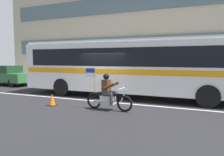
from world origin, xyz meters
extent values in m
plane|color=black|center=(0.00, 0.00, 0.00)|extent=(60.00, 60.00, 0.00)
cube|color=#A39E93|center=(0.00, 5.10, 0.07)|extent=(28.00, 3.80, 0.15)
cube|color=silver|center=(0.00, -0.60, 0.00)|extent=(26.60, 0.14, 0.01)
cube|color=#B2A893|center=(0.00, 7.40, 4.86)|extent=(28.00, 0.80, 9.71)
cube|color=#4C606B|center=(0.00, 6.96, 3.40)|extent=(25.76, 0.10, 1.40)
cube|color=#4C606B|center=(0.00, 6.96, 6.80)|extent=(25.76, 0.10, 1.40)
cube|color=white|center=(1.45, 1.20, 1.73)|extent=(13.45, 2.63, 2.70)
cube|color=black|center=(1.45, 1.20, 2.28)|extent=(12.38, 2.67, 0.96)
cube|color=orange|center=(1.45, 1.20, 1.53)|extent=(13.19, 2.66, 0.28)
cube|color=silver|center=(1.45, 1.20, 3.14)|extent=(13.19, 2.50, 0.16)
cylinder|color=black|center=(-2.72, 0.02, 0.52)|extent=(1.04, 0.30, 1.04)
cylinder|color=black|center=(5.15, 0.02, 0.52)|extent=(1.04, 0.30, 1.04)
torus|color=black|center=(1.97, -2.13, 0.34)|extent=(0.69, 0.12, 0.69)
torus|color=black|center=(0.52, -2.08, 0.34)|extent=(0.69, 0.12, 0.69)
cube|color=silver|center=(1.20, -2.10, 0.44)|extent=(0.65, 0.30, 0.36)
ellipsoid|color=black|center=(1.45, -2.11, 0.72)|extent=(0.49, 0.30, 0.24)
cube|color=black|center=(1.00, -2.09, 0.69)|extent=(0.57, 0.28, 0.12)
cylinder|color=silver|center=(1.91, -2.13, 0.65)|extent=(0.28, 0.07, 0.58)
cylinder|color=silver|center=(1.83, -2.13, 0.96)|extent=(0.06, 0.64, 0.04)
cylinder|color=silver|center=(0.89, -2.25, 0.39)|extent=(0.55, 0.11, 0.09)
cube|color=#4C2D19|center=(1.13, -2.10, 1.02)|extent=(0.29, 0.37, 0.56)
sphere|color=black|center=(1.13, -2.10, 1.44)|extent=(0.26, 0.26, 0.26)
cylinder|color=#38383D|center=(1.27, -1.92, 0.72)|extent=(0.43, 0.17, 0.15)
cylinder|color=#38383D|center=(1.45, -1.93, 0.48)|extent=(0.13, 0.13, 0.46)
cylinder|color=#38383D|center=(1.26, -2.28, 0.72)|extent=(0.43, 0.17, 0.15)
cylinder|color=#38383D|center=(1.44, -2.29, 0.48)|extent=(0.13, 0.13, 0.46)
cylinder|color=#4C2D19|center=(1.37, -1.91, 1.06)|extent=(0.52, 0.13, 0.32)
cylinder|color=#4C2D19|center=(1.36, -2.31, 1.06)|extent=(0.52, 0.13, 0.32)
cylinder|color=olive|center=(0.57, -2.08, 1.15)|extent=(0.02, 0.02, 1.25)
cube|color=#1933A5|center=(0.34, -2.07, 1.68)|extent=(0.44, 0.04, 0.20)
cube|color=white|center=(0.34, -2.07, 1.47)|extent=(0.44, 0.04, 0.20)
cube|color=#2D6638|center=(-10.09, 2.60, 0.68)|extent=(4.57, 2.02, 0.72)
cube|color=#19381E|center=(-10.31, 2.60, 1.34)|extent=(2.41, 1.70, 0.60)
cylinder|color=black|center=(-8.70, 1.75, 0.32)|extent=(0.64, 0.22, 0.64)
cylinder|color=red|center=(2.64, 4.09, 0.44)|extent=(0.22, 0.22, 0.58)
sphere|color=red|center=(2.64, 4.09, 0.80)|extent=(0.20, 0.20, 0.20)
cylinder|color=red|center=(2.64, 3.95, 0.47)|extent=(0.09, 0.10, 0.09)
cone|color=#EA590F|center=(-1.56, -2.33, 0.28)|extent=(0.32, 0.32, 0.55)
cube|color=black|center=(-1.56, -2.33, 0.01)|extent=(0.36, 0.36, 0.03)
camera|label=1|loc=(4.86, -10.26, 2.17)|focal=34.05mm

